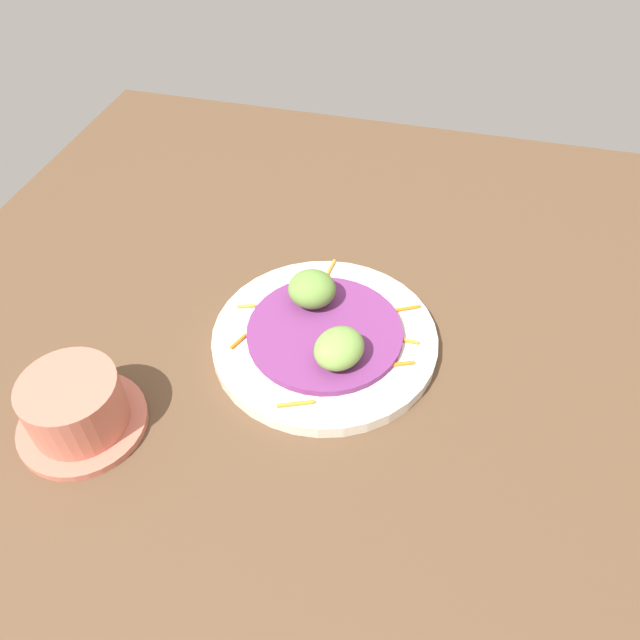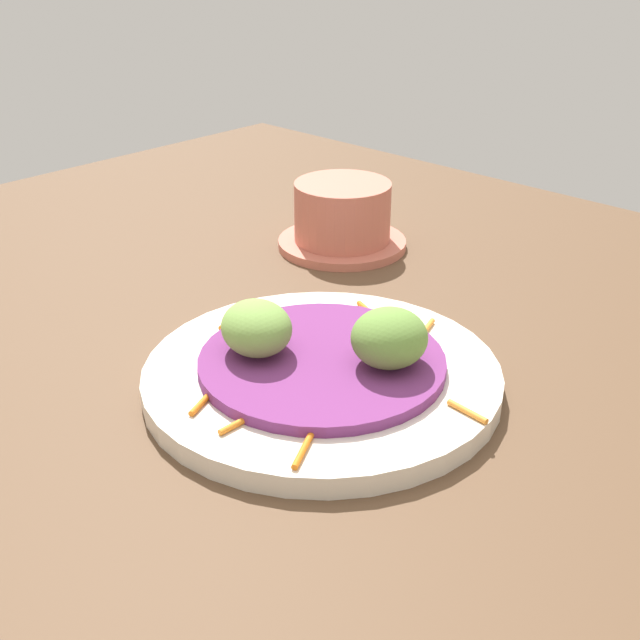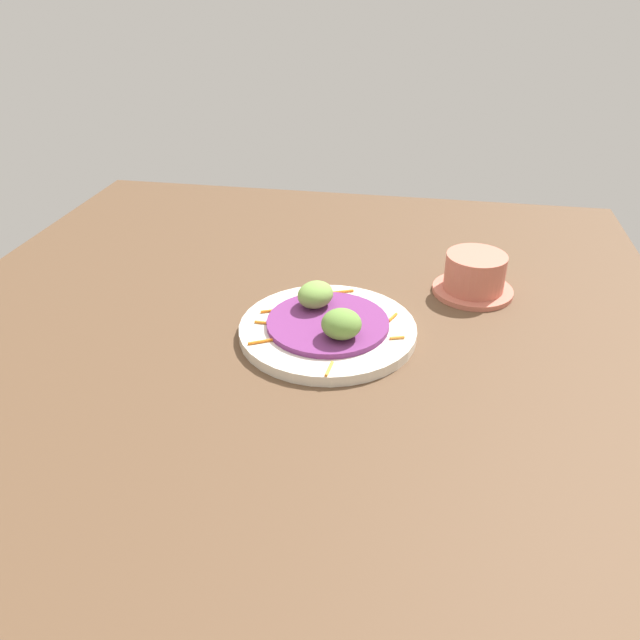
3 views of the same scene
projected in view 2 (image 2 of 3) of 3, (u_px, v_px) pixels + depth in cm
name	position (u px, v px, depth cm)	size (l,w,h in cm)	color
table_surface	(223.00, 404.00, 56.37)	(110.00, 110.00, 2.00)	brown
main_plate	(322.00, 377.00, 56.28)	(24.48, 24.48, 1.50)	silver
cabbage_bed	(322.00, 362.00, 55.77)	(16.85, 16.85, 0.79)	#702D6B
carrot_garnish	(314.00, 373.00, 54.86)	(22.75, 20.72, 0.40)	orange
guac_scoop_left	(389.00, 338.00, 53.96)	(5.28, 5.07, 3.87)	olive
guac_scoop_center	(257.00, 328.00, 55.54)	(4.77, 5.58, 3.59)	#759E47
terracotta_bowl	(342.00, 218.00, 78.36)	(12.38, 12.38, 6.43)	#C66B56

